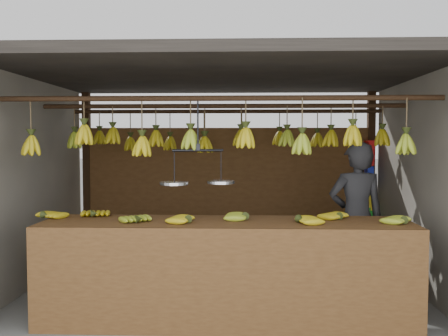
{
  "coord_description": "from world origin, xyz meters",
  "views": [
    {
      "loc": [
        0.22,
        -5.51,
        1.61
      ],
      "look_at": [
        0.0,
        0.3,
        1.3
      ],
      "focal_mm": 40.0,
      "sensor_mm": 36.0,
      "label": 1
    }
  ],
  "objects": [
    {
      "name": "ground",
      "position": [
        0.0,
        0.0,
        0.0
      ],
      "size": [
        80.0,
        80.0,
        0.0
      ],
      "primitive_type": "plane",
      "color": "#5B5B57"
    },
    {
      "name": "stall",
      "position": [
        0.0,
        0.33,
        1.97
      ],
      "size": [
        4.3,
        3.3,
        2.4
      ],
      "color": "black",
      "rests_on": "ground"
    },
    {
      "name": "counter",
      "position": [
        0.07,
        -1.22,
        0.7
      ],
      "size": [
        3.5,
        0.75,
        0.96
      ],
      "color": "#58361A",
      "rests_on": "ground"
    },
    {
      "name": "hanging_bananas",
      "position": [
        -0.01,
        0.01,
        1.62
      ],
      "size": [
        3.62,
        2.24,
        0.39
      ],
      "color": "#B8A113",
      "rests_on": "ground"
    },
    {
      "name": "balance_scale",
      "position": [
        -0.19,
        -1.0,
        1.28
      ],
      "size": [
        0.67,
        0.4,
        0.78
      ],
      "color": "black",
      "rests_on": "ground"
    },
    {
      "name": "vendor",
      "position": [
        1.42,
        -0.24,
        0.8
      ],
      "size": [
        0.61,
        0.43,
        1.6
      ],
      "primitive_type": "imported",
      "rotation": [
        0.0,
        0.0,
        3.23
      ],
      "color": "#262628",
      "rests_on": "ground"
    },
    {
      "name": "bag_bundles",
      "position": [
        1.94,
        1.35,
        0.99
      ],
      "size": [
        0.08,
        0.26,
        1.24
      ],
      "color": "red",
      "rests_on": "ground"
    }
  ]
}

